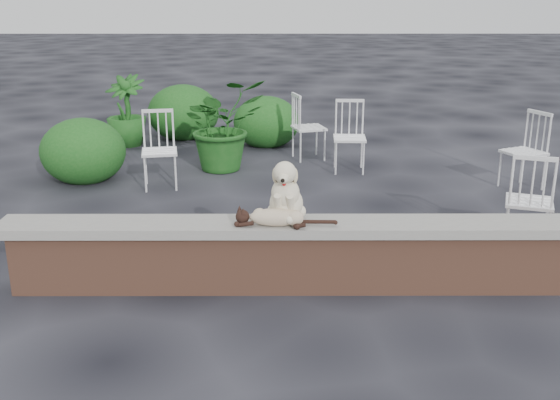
{
  "coord_description": "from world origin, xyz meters",
  "views": [
    {
      "loc": [
        -0.85,
        -5.0,
        2.39
      ],
      "look_at": [
        -0.84,
        0.2,
        0.7
      ],
      "focal_mm": 42.64,
      "sensor_mm": 36.0,
      "label": 1
    }
  ],
  "objects_px": {
    "chair_a": "(159,150)",
    "chair_d": "(524,151)",
    "potted_plant_a": "(223,124)",
    "chair_e": "(309,127)",
    "potted_plant_b": "(126,111)",
    "cat": "(276,216)",
    "dog": "(286,189)",
    "chair_b": "(350,137)",
    "chair_c": "(530,200)"
  },
  "relations": [
    {
      "from": "cat",
      "to": "chair_e",
      "type": "height_order",
      "value": "chair_e"
    },
    {
      "from": "chair_e",
      "to": "chair_c",
      "type": "xyz_separation_m",
      "value": [
        1.92,
        -3.39,
        0.0
      ]
    },
    {
      "from": "chair_a",
      "to": "chair_d",
      "type": "distance_m",
      "value": 4.43
    },
    {
      "from": "dog",
      "to": "chair_c",
      "type": "distance_m",
      "value": 2.46
    },
    {
      "from": "chair_e",
      "to": "potted_plant_b",
      "type": "relative_size",
      "value": 0.87
    },
    {
      "from": "chair_b",
      "to": "potted_plant_b",
      "type": "bearing_deg",
      "value": 158.04
    },
    {
      "from": "dog",
      "to": "potted_plant_a",
      "type": "bearing_deg",
      "value": 109.55
    },
    {
      "from": "chair_d",
      "to": "potted_plant_b",
      "type": "bearing_deg",
      "value": -139.1
    },
    {
      "from": "cat",
      "to": "potted_plant_b",
      "type": "xyz_separation_m",
      "value": [
        -2.33,
        5.23,
        -0.12
      ]
    },
    {
      "from": "chair_c",
      "to": "potted_plant_b",
      "type": "distance_m",
      "value": 6.33
    },
    {
      "from": "chair_d",
      "to": "potted_plant_b",
      "type": "distance_m",
      "value": 5.81
    },
    {
      "from": "cat",
      "to": "chair_e",
      "type": "xyz_separation_m",
      "value": [
        0.45,
        4.37,
        -0.19
      ]
    },
    {
      "from": "dog",
      "to": "chair_e",
      "type": "distance_m",
      "value": 4.26
    },
    {
      "from": "cat",
      "to": "chair_d",
      "type": "bearing_deg",
      "value": 51.35
    },
    {
      "from": "chair_c",
      "to": "potted_plant_b",
      "type": "relative_size",
      "value": 0.87
    },
    {
      "from": "chair_a",
      "to": "chair_d",
      "type": "relative_size",
      "value": 1.0
    },
    {
      "from": "potted_plant_b",
      "to": "potted_plant_a",
      "type": "bearing_deg",
      "value": -41.44
    },
    {
      "from": "cat",
      "to": "chair_b",
      "type": "height_order",
      "value": "chair_b"
    },
    {
      "from": "chair_a",
      "to": "potted_plant_a",
      "type": "bearing_deg",
      "value": 41.15
    },
    {
      "from": "chair_e",
      "to": "potted_plant_b",
      "type": "xyz_separation_m",
      "value": [
        -2.78,
        0.86,
        0.07
      ]
    },
    {
      "from": "cat",
      "to": "chair_e",
      "type": "bearing_deg",
      "value": 91.25
    },
    {
      "from": "chair_e",
      "to": "chair_c",
      "type": "bearing_deg",
      "value": -166.32
    },
    {
      "from": "dog",
      "to": "chair_a",
      "type": "bearing_deg",
      "value": 125.42
    },
    {
      "from": "cat",
      "to": "potted_plant_b",
      "type": "distance_m",
      "value": 5.73
    },
    {
      "from": "chair_d",
      "to": "chair_c",
      "type": "bearing_deg",
      "value": -43.62
    },
    {
      "from": "potted_plant_b",
      "to": "cat",
      "type": "bearing_deg",
      "value": -66.04
    },
    {
      "from": "dog",
      "to": "cat",
      "type": "distance_m",
      "value": 0.25
    },
    {
      "from": "dog",
      "to": "chair_e",
      "type": "relative_size",
      "value": 0.55
    },
    {
      "from": "cat",
      "to": "chair_c",
      "type": "relative_size",
      "value": 1.01
    },
    {
      "from": "cat",
      "to": "chair_a",
      "type": "distance_m",
      "value": 3.29
    },
    {
      "from": "cat",
      "to": "chair_c",
      "type": "bearing_deg",
      "value": 29.75
    },
    {
      "from": "chair_b",
      "to": "chair_d",
      "type": "bearing_deg",
      "value": -18.18
    },
    {
      "from": "chair_e",
      "to": "chair_b",
      "type": "relative_size",
      "value": 1.0
    },
    {
      "from": "cat",
      "to": "potted_plant_a",
      "type": "height_order",
      "value": "potted_plant_a"
    },
    {
      "from": "cat",
      "to": "potted_plant_a",
      "type": "bearing_deg",
      "value": 107.92
    },
    {
      "from": "chair_b",
      "to": "potted_plant_a",
      "type": "relative_size",
      "value": 0.77
    },
    {
      "from": "chair_a",
      "to": "chair_e",
      "type": "bearing_deg",
      "value": 27.36
    },
    {
      "from": "chair_b",
      "to": "chair_a",
      "type": "distance_m",
      "value": 2.51
    },
    {
      "from": "chair_d",
      "to": "potted_plant_a",
      "type": "relative_size",
      "value": 0.77
    },
    {
      "from": "chair_a",
      "to": "chair_d",
      "type": "height_order",
      "value": "same"
    },
    {
      "from": "chair_e",
      "to": "chair_c",
      "type": "distance_m",
      "value": 3.89
    },
    {
      "from": "chair_b",
      "to": "potted_plant_b",
      "type": "height_order",
      "value": "potted_plant_b"
    },
    {
      "from": "dog",
      "to": "chair_a",
      "type": "relative_size",
      "value": 0.55
    },
    {
      "from": "chair_e",
      "to": "chair_c",
      "type": "height_order",
      "value": "same"
    },
    {
      "from": "chair_d",
      "to": "potted_plant_a",
      "type": "height_order",
      "value": "potted_plant_a"
    },
    {
      "from": "dog",
      "to": "chair_b",
      "type": "height_order",
      "value": "dog"
    },
    {
      "from": "chair_a",
      "to": "chair_d",
      "type": "bearing_deg",
      "value": -10.11
    },
    {
      "from": "chair_e",
      "to": "chair_d",
      "type": "distance_m",
      "value": 2.93
    },
    {
      "from": "chair_c",
      "to": "chair_a",
      "type": "bearing_deg",
      "value": -8.35
    },
    {
      "from": "chair_e",
      "to": "chair_a",
      "type": "height_order",
      "value": "same"
    }
  ]
}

